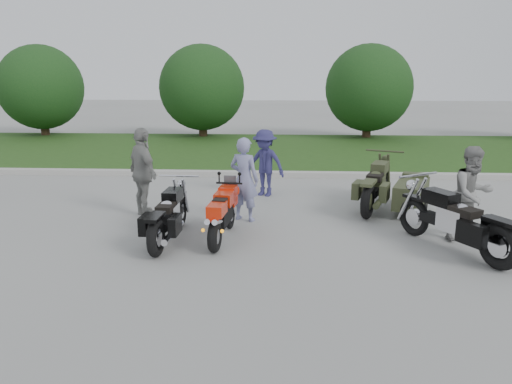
{
  "coord_description": "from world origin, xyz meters",
  "views": [
    {
      "loc": [
        0.43,
        -7.9,
        3.03
      ],
      "look_at": [
        -0.04,
        1.0,
        0.8
      ],
      "focal_mm": 35.0,
      "sensor_mm": 36.0,
      "label": 1
    }
  ],
  "objects_px": {
    "cruiser_sidecar": "(396,191)",
    "person_denim": "(265,163)",
    "person_stripe": "(244,179)",
    "cruiser_left": "(168,218)",
    "person_grey": "(472,194)",
    "cruiser_right": "(459,224)",
    "person_back": "(143,173)",
    "sportbike_red": "(222,213)"
  },
  "relations": [
    {
      "from": "person_grey",
      "to": "person_denim",
      "type": "bearing_deg",
      "value": 120.89
    },
    {
      "from": "cruiser_left",
      "to": "person_grey",
      "type": "relative_size",
      "value": 1.32
    },
    {
      "from": "sportbike_red",
      "to": "cruiser_left",
      "type": "height_order",
      "value": "sportbike_red"
    },
    {
      "from": "person_denim",
      "to": "person_stripe",
      "type": "bearing_deg",
      "value": -74.66
    },
    {
      "from": "sportbike_red",
      "to": "cruiser_sidecar",
      "type": "height_order",
      "value": "cruiser_sidecar"
    },
    {
      "from": "cruiser_sidecar",
      "to": "cruiser_right",
      "type": "bearing_deg",
      "value": -57.91
    },
    {
      "from": "person_grey",
      "to": "cruiser_right",
      "type": "bearing_deg",
      "value": -142.65
    },
    {
      "from": "person_stripe",
      "to": "person_denim",
      "type": "distance_m",
      "value": 2.06
    },
    {
      "from": "sportbike_red",
      "to": "cruiser_right",
      "type": "bearing_deg",
      "value": -0.2
    },
    {
      "from": "cruiser_left",
      "to": "cruiser_right",
      "type": "relative_size",
      "value": 0.99
    },
    {
      "from": "cruiser_right",
      "to": "person_denim",
      "type": "distance_m",
      "value": 5.0
    },
    {
      "from": "person_grey",
      "to": "person_back",
      "type": "height_order",
      "value": "person_back"
    },
    {
      "from": "cruiser_sidecar",
      "to": "person_grey",
      "type": "distance_m",
      "value": 2.04
    },
    {
      "from": "cruiser_left",
      "to": "cruiser_sidecar",
      "type": "xyz_separation_m",
      "value": [
        4.46,
        2.19,
        0.01
      ]
    },
    {
      "from": "person_back",
      "to": "person_denim",
      "type": "bearing_deg",
      "value": -92.67
    },
    {
      "from": "sportbike_red",
      "to": "person_stripe",
      "type": "relative_size",
      "value": 1.08
    },
    {
      "from": "cruiser_right",
      "to": "cruiser_sidecar",
      "type": "distance_m",
      "value": 2.5
    },
    {
      "from": "person_stripe",
      "to": "person_back",
      "type": "distance_m",
      "value": 2.12
    },
    {
      "from": "person_stripe",
      "to": "cruiser_left",
      "type": "bearing_deg",
      "value": 71.43
    },
    {
      "from": "person_stripe",
      "to": "person_denim",
      "type": "height_order",
      "value": "person_stripe"
    },
    {
      "from": "cruiser_right",
      "to": "cruiser_sidecar",
      "type": "height_order",
      "value": "cruiser_right"
    },
    {
      "from": "cruiser_right",
      "to": "person_back",
      "type": "distance_m",
      "value": 6.11
    },
    {
      "from": "cruiser_right",
      "to": "person_grey",
      "type": "height_order",
      "value": "person_grey"
    },
    {
      "from": "cruiser_sidecar",
      "to": "person_back",
      "type": "height_order",
      "value": "person_back"
    },
    {
      "from": "cruiser_right",
      "to": "cruiser_sidecar",
      "type": "relative_size",
      "value": 0.94
    },
    {
      "from": "person_back",
      "to": "cruiser_left",
      "type": "bearing_deg",
      "value": 168.74
    },
    {
      "from": "person_stripe",
      "to": "person_back",
      "type": "bearing_deg",
      "value": 17.94
    },
    {
      "from": "cruiser_left",
      "to": "person_back",
      "type": "bearing_deg",
      "value": 121.29
    },
    {
      "from": "cruiser_sidecar",
      "to": "person_grey",
      "type": "xyz_separation_m",
      "value": [
        0.92,
        -1.78,
        0.4
      ]
    },
    {
      "from": "cruiser_left",
      "to": "cruiser_right",
      "type": "height_order",
      "value": "cruiser_right"
    },
    {
      "from": "cruiser_right",
      "to": "person_denim",
      "type": "height_order",
      "value": "person_denim"
    },
    {
      "from": "sportbike_red",
      "to": "cruiser_left",
      "type": "bearing_deg",
      "value": -166.05
    },
    {
      "from": "person_denim",
      "to": "cruiser_left",
      "type": "bearing_deg",
      "value": -90.08
    },
    {
      "from": "cruiser_right",
      "to": "person_back",
      "type": "bearing_deg",
      "value": 132.38
    },
    {
      "from": "cruiser_sidecar",
      "to": "person_denim",
      "type": "height_order",
      "value": "person_denim"
    },
    {
      "from": "cruiser_sidecar",
      "to": "person_back",
      "type": "bearing_deg",
      "value": -152.93
    },
    {
      "from": "person_stripe",
      "to": "person_denim",
      "type": "bearing_deg",
      "value": -76.08
    },
    {
      "from": "sportbike_red",
      "to": "person_grey",
      "type": "height_order",
      "value": "person_grey"
    },
    {
      "from": "cruiser_sidecar",
      "to": "person_grey",
      "type": "height_order",
      "value": "person_grey"
    },
    {
      "from": "person_denim",
      "to": "person_back",
      "type": "bearing_deg",
      "value": -118.33
    },
    {
      "from": "sportbike_red",
      "to": "person_stripe",
      "type": "height_order",
      "value": "person_stripe"
    },
    {
      "from": "cruiser_right",
      "to": "person_back",
      "type": "xyz_separation_m",
      "value": [
        -5.81,
        1.85,
        0.43
      ]
    }
  ]
}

